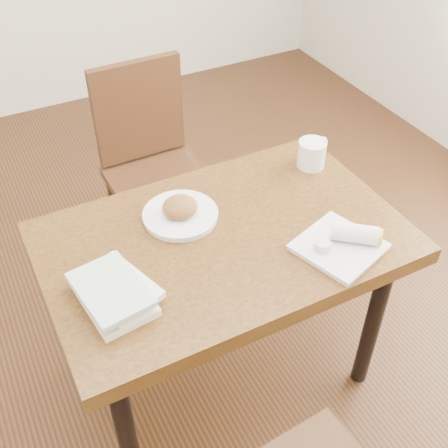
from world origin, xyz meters
name	(u,v)px	position (x,y,z in m)	size (l,w,h in m)	color
ground	(224,373)	(0.00, 0.00, -0.01)	(4.00, 5.00, 0.01)	#472814
table	(224,256)	(0.00, 0.00, 0.66)	(1.15, 0.73, 0.75)	brown
chair_far	(152,158)	(0.06, 0.80, 0.55)	(0.43, 0.43, 0.95)	#412412
plate_scone	(180,212)	(-0.09, 0.14, 0.77)	(0.25, 0.25, 0.08)	white
coffee_mug	(312,153)	(0.47, 0.20, 0.80)	(0.15, 0.10, 0.10)	white
plate_burrito	(344,242)	(0.30, -0.22, 0.77)	(0.29, 0.29, 0.08)	white
book_stack	(114,292)	(-0.40, -0.10, 0.78)	(0.23, 0.28, 0.06)	white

